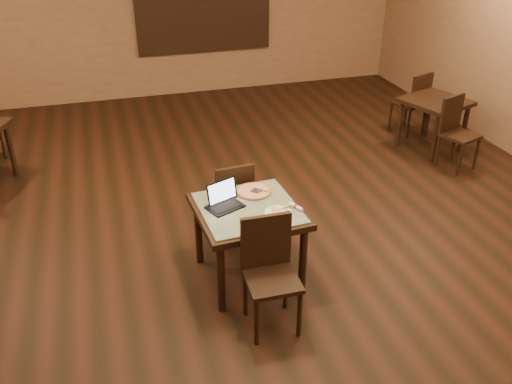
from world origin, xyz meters
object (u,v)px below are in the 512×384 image
object	(u,v)px
tiled_table	(248,217)
other_table_a_chair_near	(456,128)
chair_main_near	(269,266)
laptop	(224,200)
chair_main_far	(232,198)
other_table_a	(434,108)
pizza_pan	(254,192)
other_table_a_chair_far	(414,100)

from	to	relation	value
tiled_table	other_table_a_chair_near	xyz separation A→B (m)	(3.23, 1.54, -0.13)
chair_main_near	laptop	size ratio (longest dim) A/B	2.66
chair_main_far	laptop	world-z (taller)	laptop
tiled_table	other_table_a	xyz separation A→B (m)	(3.26, 2.09, -0.05)
pizza_pan	other_table_a_chair_near	world-z (taller)	other_table_a_chair_near
tiled_table	pizza_pan	bearing A→B (deg)	60.08
other_table_a_chair_near	other_table_a	bearing A→B (deg)	68.11
chair_main_far	other_table_a	bearing A→B (deg)	-160.49
tiled_table	other_table_a_chair_far	distance (m)	4.22
other_table_a_chair_near	other_table_a_chair_far	size ratio (longest dim) A/B	1.00
chair_main_near	other_table_a_chair_near	xyz separation A→B (m)	(3.23, 2.15, -0.02)
laptop	tiled_table	bearing A→B (deg)	-48.56
chair_main_near	other_table_a	world-z (taller)	chair_main_near
pizza_pan	other_table_a_chair_near	bearing A→B (deg)	22.60
other_table_a	other_table_a_chair_near	bearing A→B (deg)	-111.89
laptop	pizza_pan	distance (m)	0.35
chair_main_near	pizza_pan	size ratio (longest dim) A/B	2.88
other_table_a	other_table_a_chair_near	size ratio (longest dim) A/B	1.05
chair_main_far	pizza_pan	size ratio (longest dim) A/B	2.69
other_table_a_chair_far	chair_main_near	bearing A→B (deg)	25.65
chair_main_far	other_table_a_chair_near	bearing A→B (deg)	-168.95
tiled_table	laptop	size ratio (longest dim) A/B	2.65
tiled_table	laptop	bearing A→B (deg)	150.27
tiled_table	other_table_a	distance (m)	3.87
other_table_a	tiled_table	bearing A→B (deg)	-166.45
chair_main_far	other_table_a_chair_far	xyz separation A→B (m)	(3.28, 2.02, 0.02)
chair_main_far	other_table_a_chair_far	world-z (taller)	other_table_a_chair_far
tiled_table	chair_main_near	distance (m)	0.62
chair_main_near	laptop	bearing A→B (deg)	107.13
chair_main_near	pizza_pan	world-z (taller)	chair_main_near
pizza_pan	other_table_a	world-z (taller)	pizza_pan
other_table_a_chair_near	other_table_a_chair_far	xyz separation A→B (m)	(0.05, 1.11, 0.00)
tiled_table	other_table_a_chair_near	distance (m)	3.58
tiled_table	other_table_a_chair_near	world-z (taller)	other_table_a_chair_near
laptop	other_table_a	bearing A→B (deg)	7.72
chair_main_near	chair_main_far	size ratio (longest dim) A/B	1.07
other_table_a_chair_near	other_table_a_chair_far	bearing A→B (deg)	68.11
tiled_table	pizza_pan	world-z (taller)	pizza_pan
chair_main_near	tiled_table	bearing A→B (deg)	91.52
tiled_table	other_table_a_chair_near	bearing A→B (deg)	22.06
chair_main_near	other_table_a	bearing A→B (deg)	41.01
laptop	other_table_a	xyz separation A→B (m)	(3.46, 1.99, -0.21)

